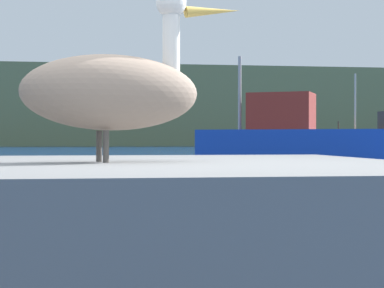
# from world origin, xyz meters

# --- Properties ---
(hillside_backdrop) EXTENTS (140.00, 13.48, 9.62)m
(hillside_backdrop) POSITION_xyz_m (0.00, 81.17, 4.81)
(hillside_backdrop) COLOR #6B7A51
(hillside_backdrop) RESTS_ON ground
(pier_dock) EXTENTS (3.05, 2.70, 0.82)m
(pier_dock) POSITION_xyz_m (-0.34, 0.17, 0.41)
(pier_dock) COLOR gray
(pier_dock) RESTS_ON ground
(pelican) EXTENTS (1.18, 0.60, 0.90)m
(pelican) POSITION_xyz_m (-0.32, 0.17, 1.19)
(pelican) COLOR gray
(pelican) RESTS_ON pier_dock
(fishing_boat_blue) EXTENTS (6.93, 4.94, 3.88)m
(fishing_boat_blue) POSITION_xyz_m (6.53, 19.35, 0.88)
(fishing_boat_blue) COLOR blue
(fishing_boat_blue) RESTS_ON ground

